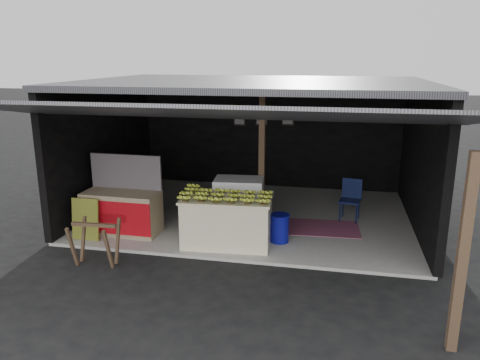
% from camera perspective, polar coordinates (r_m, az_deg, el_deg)
% --- Properties ---
extents(ground, '(80.00, 80.00, 0.00)m').
position_cam_1_polar(ground, '(8.37, -1.62, -9.94)').
color(ground, black).
rests_on(ground, ground).
extents(concrete_slab, '(7.00, 5.00, 0.06)m').
position_cam_1_polar(concrete_slab, '(10.63, 1.51, -4.25)').
color(concrete_slab, gray).
rests_on(concrete_slab, ground).
extents(shophouse, '(7.40, 7.29, 3.02)m').
position_cam_1_polar(shophouse, '(10.45, 1.90, 7.10)').
color(shophouse, black).
rests_on(shophouse, ground).
extents(banana_table, '(1.74, 1.14, 0.92)m').
position_cam_1_polar(banana_table, '(8.83, -1.57, -4.92)').
color(banana_table, silver).
rests_on(banana_table, concrete_slab).
extents(banana_pile, '(1.61, 1.03, 0.18)m').
position_cam_1_polar(banana_pile, '(8.66, -1.59, -1.48)').
color(banana_pile, yellow).
rests_on(banana_pile, banana_table).
extents(white_crate, '(1.02, 0.74, 1.07)m').
position_cam_1_polar(white_crate, '(9.50, -0.16, -2.99)').
color(white_crate, white).
rests_on(white_crate, concrete_slab).
extents(neighbor_stall, '(1.52, 0.71, 1.55)m').
position_cam_1_polar(neighbor_stall, '(9.66, -14.18, -3.59)').
color(neighbor_stall, '#998466').
rests_on(neighbor_stall, concrete_slab).
extents(green_signboard, '(0.55, 0.13, 0.82)m').
position_cam_1_polar(green_signboard, '(9.51, -18.34, -4.57)').
color(green_signboard, black).
rests_on(green_signboard, concrete_slab).
extents(sawhorse, '(0.79, 0.71, 0.78)m').
position_cam_1_polar(sawhorse, '(8.41, -17.26, -6.88)').
color(sawhorse, brown).
rests_on(sawhorse, ground).
extents(water_barrel, '(0.35, 0.35, 0.52)m').
position_cam_1_polar(water_barrel, '(9.01, 4.85, -5.95)').
color(water_barrel, '#0B0D7D').
rests_on(water_barrel, concrete_slab).
extents(plastic_chair, '(0.49, 0.49, 0.89)m').
position_cam_1_polar(plastic_chair, '(10.38, 13.37, -1.91)').
color(plastic_chair, '#091034').
rests_on(plastic_chair, concrete_slab).
extents(magenta_rug, '(1.56, 1.09, 0.01)m').
position_cam_1_polar(magenta_rug, '(9.89, 10.01, -5.76)').
color(magenta_rug, maroon).
rests_on(magenta_rug, concrete_slab).
extents(picture_frames, '(1.62, 0.04, 0.46)m').
position_cam_1_polar(picture_frames, '(12.53, 2.80, 7.60)').
color(picture_frames, black).
rests_on(picture_frames, shophouse).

